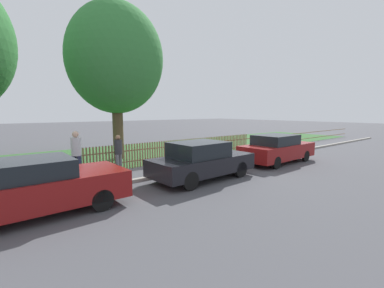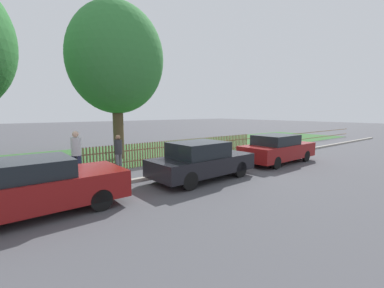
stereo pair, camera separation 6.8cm
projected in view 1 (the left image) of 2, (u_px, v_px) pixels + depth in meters
ground_plane at (211, 169)px, 11.85m from camera, size 120.00×120.00×0.00m
kerb_stone at (210, 167)px, 11.92m from camera, size 42.61×0.20×0.12m
grass_strip at (144, 152)px, 16.84m from camera, size 42.61×8.07×0.01m
park_fence at (180, 150)px, 13.65m from camera, size 42.61×0.05×1.15m
parked_car_silver_hatchback at (34, 187)px, 6.48m from camera, size 4.43×1.95×1.45m
parked_car_black_saloon at (202, 160)px, 9.92m from camera, size 4.31×1.93×1.47m
parked_car_navy_estate at (277, 149)px, 13.16m from camera, size 4.51×1.87×1.45m
covered_motorcycle at (213, 152)px, 12.92m from camera, size 2.07×0.75×0.98m
tree_mid_park at (115, 59)px, 13.74m from camera, size 5.08×5.08×8.36m
pedestrian_near_fence at (118, 151)px, 11.08m from camera, size 0.46×0.46×1.63m
pedestrian_by_lamp at (76, 152)px, 10.04m from camera, size 0.51×0.51×1.87m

